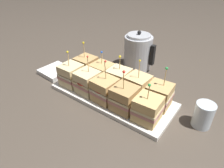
{
  "coord_description": "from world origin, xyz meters",
  "views": [
    {
      "loc": [
        0.42,
        -0.57,
        0.53
      ],
      "look_at": [
        0.0,
        0.0,
        0.07
      ],
      "focal_mm": 32.0,
      "sensor_mm": 36.0,
      "label": 1
    }
  ],
  "objects_px": {
    "napkin_stack": "(56,71)",
    "sandwich_back_far_right": "(159,95)",
    "sandwich_front_left": "(87,82)",
    "sandwich_back_left": "(102,73)",
    "kettle_steel": "(138,52)",
    "drinking_glass": "(203,115)",
    "serving_platter": "(112,96)",
    "sandwich_back_center": "(118,80)",
    "sandwich_front_far_left": "(71,75)",
    "sandwich_front_right": "(124,99)",
    "sandwich_back_right": "(138,87)",
    "sandwich_back_far_left": "(86,67)",
    "sandwich_front_center": "(105,90)",
    "sandwich_front_far_right": "(148,109)"
  },
  "relations": [
    {
      "from": "napkin_stack",
      "to": "sandwich_back_far_right",
      "type": "bearing_deg",
      "value": 5.62
    },
    {
      "from": "sandwich_front_left",
      "to": "sandwich_back_left",
      "type": "bearing_deg",
      "value": 89.73
    },
    {
      "from": "sandwich_front_left",
      "to": "sandwich_back_far_right",
      "type": "height_order",
      "value": "sandwich_back_far_right"
    },
    {
      "from": "kettle_steel",
      "to": "drinking_glass",
      "type": "xyz_separation_m",
      "value": [
        0.42,
        -0.25,
        -0.04
      ]
    },
    {
      "from": "serving_platter",
      "to": "sandwich_back_center",
      "type": "bearing_deg",
      "value": 90.8
    },
    {
      "from": "sandwich_front_far_left",
      "to": "sandwich_front_right",
      "type": "height_order",
      "value": "sandwich_front_right"
    },
    {
      "from": "sandwich_back_right",
      "to": "drinking_glass",
      "type": "height_order",
      "value": "sandwich_back_right"
    },
    {
      "from": "sandwich_front_far_left",
      "to": "napkin_stack",
      "type": "xyz_separation_m",
      "value": [
        -0.17,
        0.04,
        -0.06
      ]
    },
    {
      "from": "sandwich_back_far_left",
      "to": "sandwich_back_left",
      "type": "relative_size",
      "value": 1.14
    },
    {
      "from": "sandwich_back_far_left",
      "to": "kettle_steel",
      "type": "bearing_deg",
      "value": 61.33
    },
    {
      "from": "sandwich_front_far_left",
      "to": "napkin_stack",
      "type": "bearing_deg",
      "value": 166.12
    },
    {
      "from": "serving_platter",
      "to": "sandwich_front_right",
      "type": "height_order",
      "value": "sandwich_front_right"
    },
    {
      "from": "sandwich_back_center",
      "to": "sandwich_back_far_left",
      "type": "bearing_deg",
      "value": 179.33
    },
    {
      "from": "sandwich_back_far_right",
      "to": "kettle_steel",
      "type": "height_order",
      "value": "kettle_steel"
    },
    {
      "from": "sandwich_front_right",
      "to": "sandwich_back_far_left",
      "type": "distance_m",
      "value": 0.31
    },
    {
      "from": "sandwich_front_center",
      "to": "sandwich_front_right",
      "type": "relative_size",
      "value": 1.02
    },
    {
      "from": "napkin_stack",
      "to": "sandwich_front_far_right",
      "type": "bearing_deg",
      "value": -4.56
    },
    {
      "from": "sandwich_front_right",
      "to": "sandwich_front_far_left",
      "type": "bearing_deg",
      "value": 179.4
    },
    {
      "from": "sandwich_back_far_right",
      "to": "sandwich_front_far_right",
      "type": "bearing_deg",
      "value": -88.84
    },
    {
      "from": "sandwich_back_center",
      "to": "sandwich_back_far_right",
      "type": "height_order",
      "value": "sandwich_back_far_right"
    },
    {
      "from": "sandwich_front_center",
      "to": "sandwich_back_left",
      "type": "relative_size",
      "value": 1.17
    },
    {
      "from": "kettle_steel",
      "to": "sandwich_back_far_right",
      "type": "bearing_deg",
      "value": -46.12
    },
    {
      "from": "sandwich_back_right",
      "to": "sandwich_front_far_right",
      "type": "bearing_deg",
      "value": -45.18
    },
    {
      "from": "sandwich_front_far_left",
      "to": "sandwich_back_right",
      "type": "distance_m",
      "value": 0.31
    },
    {
      "from": "serving_platter",
      "to": "sandwich_front_left",
      "type": "relative_size",
      "value": 3.14
    },
    {
      "from": "sandwich_back_center",
      "to": "sandwich_front_left",
      "type": "bearing_deg",
      "value": -134.69
    },
    {
      "from": "sandwich_front_left",
      "to": "drinking_glass",
      "type": "bearing_deg",
      "value": 13.03
    },
    {
      "from": "sandwich_front_far_right",
      "to": "sandwich_back_far_left",
      "type": "bearing_deg",
      "value": 165.52
    },
    {
      "from": "drinking_glass",
      "to": "sandwich_back_right",
      "type": "bearing_deg",
      "value": -178.24
    },
    {
      "from": "sandwich_front_left",
      "to": "sandwich_back_center",
      "type": "relative_size",
      "value": 1.05
    },
    {
      "from": "sandwich_front_left",
      "to": "sandwich_back_far_left",
      "type": "relative_size",
      "value": 0.97
    },
    {
      "from": "sandwich_back_right",
      "to": "napkin_stack",
      "type": "xyz_separation_m",
      "value": [
        -0.46,
        -0.06,
        -0.06
      ]
    },
    {
      "from": "sandwich_front_left",
      "to": "sandwich_back_right",
      "type": "distance_m",
      "value": 0.22
    },
    {
      "from": "sandwich_back_far_left",
      "to": "sandwich_back_center",
      "type": "bearing_deg",
      "value": -0.67
    },
    {
      "from": "sandwich_front_right",
      "to": "sandwich_front_far_right",
      "type": "relative_size",
      "value": 1.12
    },
    {
      "from": "sandwich_front_center",
      "to": "sandwich_front_far_right",
      "type": "xyz_separation_m",
      "value": [
        0.19,
        -0.0,
        -0.0
      ]
    },
    {
      "from": "sandwich_front_far_left",
      "to": "drinking_glass",
      "type": "distance_m",
      "value": 0.57
    },
    {
      "from": "sandwich_back_right",
      "to": "drinking_glass",
      "type": "bearing_deg",
      "value": 1.76
    },
    {
      "from": "sandwich_back_center",
      "to": "drinking_glass",
      "type": "distance_m",
      "value": 0.36
    },
    {
      "from": "sandwich_front_far_left",
      "to": "kettle_steel",
      "type": "height_order",
      "value": "kettle_steel"
    },
    {
      "from": "serving_platter",
      "to": "napkin_stack",
      "type": "bearing_deg",
      "value": -179.14
    },
    {
      "from": "sandwich_back_center",
      "to": "napkin_stack",
      "type": "xyz_separation_m",
      "value": [
        -0.37,
        -0.05,
        -0.06
      ]
    },
    {
      "from": "drinking_glass",
      "to": "sandwich_front_left",
      "type": "bearing_deg",
      "value": -166.97
    },
    {
      "from": "sandwich_front_left",
      "to": "sandwich_front_far_right",
      "type": "height_order",
      "value": "sandwich_front_left"
    },
    {
      "from": "sandwich_front_left",
      "to": "sandwich_front_center",
      "type": "height_order",
      "value": "sandwich_front_center"
    },
    {
      "from": "sandwich_back_left",
      "to": "kettle_steel",
      "type": "xyz_separation_m",
      "value": [
        0.04,
        0.26,
        0.03
      ]
    },
    {
      "from": "sandwich_back_left",
      "to": "kettle_steel",
      "type": "relative_size",
      "value": 0.74
    },
    {
      "from": "sandwich_front_left",
      "to": "napkin_stack",
      "type": "relative_size",
      "value": 1.17
    },
    {
      "from": "sandwich_front_right",
      "to": "sandwich_front_center",
      "type": "bearing_deg",
      "value": 179.37
    },
    {
      "from": "sandwich_front_left",
      "to": "sandwich_back_far_right",
      "type": "bearing_deg",
      "value": 18.61
    }
  ]
}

